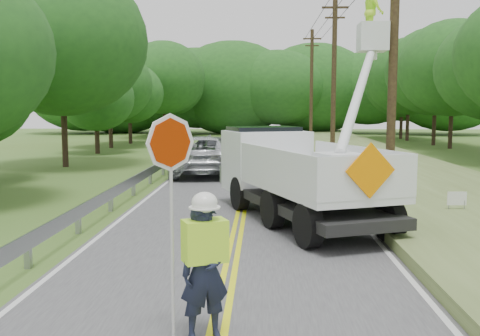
{
  "coord_description": "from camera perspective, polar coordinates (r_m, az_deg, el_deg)",
  "views": [
    {
      "loc": [
        0.63,
        -9.44,
        3.27
      ],
      "look_at": [
        0.0,
        6.0,
        1.5
      ],
      "focal_mm": 40.3,
      "sensor_mm": 36.0,
      "label": 1
    }
  ],
  "objects": [
    {
      "name": "utility_poles",
      "position": [
        26.89,
        11.89,
        10.65
      ],
      "size": [
        1.6,
        43.3,
        10.0
      ],
      "color": "black",
      "rests_on": "ground"
    },
    {
      "name": "flagger",
      "position": [
        7.57,
        -3.83,
        -9.79
      ],
      "size": [
        1.13,
        0.77,
        3.16
      ],
      "color": "#191E33",
      "rests_on": "road"
    },
    {
      "name": "guardrail",
      "position": [
        24.93,
        -8.42,
        0.2
      ],
      "size": [
        0.18,
        48.0,
        0.77
      ],
      "color": "gray",
      "rests_on": "ground"
    },
    {
      "name": "suv_silver",
      "position": [
        26.16,
        -4.15,
        1.39
      ],
      "size": [
        3.93,
        6.96,
        1.83
      ],
      "primitive_type": "imported",
      "rotation": [
        0.0,
        0.0,
        3.28
      ],
      "color": "#B9BEC2",
      "rests_on": "road"
    },
    {
      "name": "yard_sign",
      "position": [
        16.86,
        21.98,
        -3.11
      ],
      "size": [
        0.56,
        0.06,
        0.81
      ],
      "color": "white",
      "rests_on": "ground"
    },
    {
      "name": "treeline_horizon",
      "position": [
        65.86,
        0.58,
        8.46
      ],
      "size": [
        56.86,
        14.61,
        11.31
      ],
      "color": "#204E1C",
      "rests_on": "ground"
    },
    {
      "name": "tall_grass_verge",
      "position": [
        24.52,
        17.62,
        -1.09
      ],
      "size": [
        7.0,
        96.0,
        0.3
      ],
      "primitive_type": "cube",
      "color": "#5B6B34",
      "rests_on": "ground"
    },
    {
      "name": "stop_sign_permanent",
      "position": [
        29.19,
        -8.51,
        2.64
      ],
      "size": [
        0.44,
        0.09,
        2.07
      ],
      "color": "gray",
      "rests_on": "ground"
    },
    {
      "name": "suv_darkgrey",
      "position": [
        33.69,
        -2.97,
        2.15
      ],
      "size": [
        3.33,
        5.1,
        1.37
      ],
      "primitive_type": "imported",
      "rotation": [
        0.0,
        0.0,
        3.46
      ],
      "color": "#33363A",
      "rests_on": "road"
    },
    {
      "name": "treeline_left",
      "position": [
        39.8,
        -13.54,
        9.67
      ],
      "size": [
        9.59,
        54.74,
        10.84
      ],
      "color": "#332319",
      "rests_on": "ground"
    },
    {
      "name": "bucket_truck",
      "position": [
        16.4,
        5.57,
        0.77
      ],
      "size": [
        5.51,
        7.82,
        7.2
      ],
      "color": "black",
      "rests_on": "road"
    },
    {
      "name": "road",
      "position": [
        23.67,
        0.79,
        -1.39
      ],
      "size": [
        7.2,
        96.0,
        0.03
      ],
      "color": "#444447",
      "rests_on": "ground"
    },
    {
      "name": "ground",
      "position": [
        10.01,
        -1.44,
        -12.53
      ],
      "size": [
        140.0,
        140.0,
        0.0
      ],
      "primitive_type": "plane",
      "color": "#475E20",
      "rests_on": "ground"
    }
  ]
}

